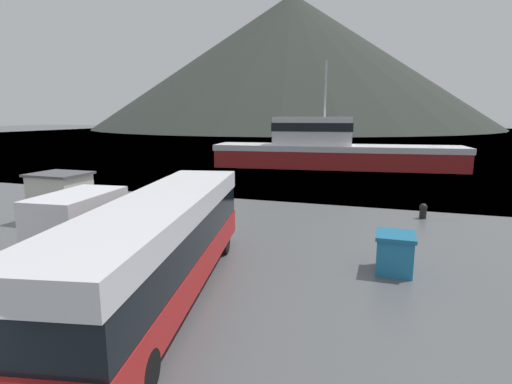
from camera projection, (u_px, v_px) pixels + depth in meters
The scene contains 8 objects.
water_surface at pixel (368, 132), 137.98m from camera, with size 240.00×240.00×0.00m, color slate.
hill_backdrop at pixel (292, 62), 184.79m from camera, with size 177.82×177.82×59.71m, color #2D332D.
tour_bus at pixel (163, 242), 11.91m from camera, with size 4.78×12.14×3.11m.
delivery_van at pixel (88, 223), 15.55m from camera, with size 2.56×5.43×2.64m.
fishing_boat at pixel (331, 149), 42.48m from camera, with size 26.28×7.72×11.11m.
storage_bin at pixel (395, 253), 14.10m from camera, with size 1.33×1.46×1.41m.
dock_kiosk at pixel (61, 197), 20.95m from camera, with size 2.77×2.33×2.56m.
mooring_bollard at pixel (423, 210), 21.58m from camera, with size 0.42×0.42×0.82m.
Camera 1 is at (6.59, -3.93, 5.47)m, focal length 28.00 mm.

